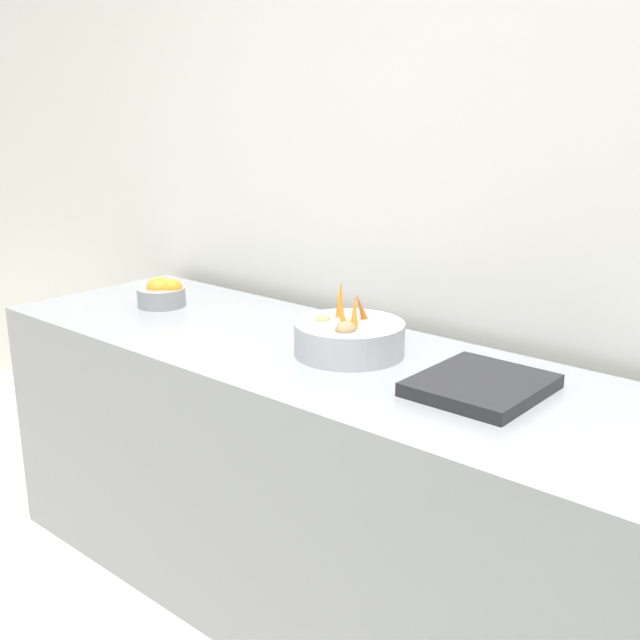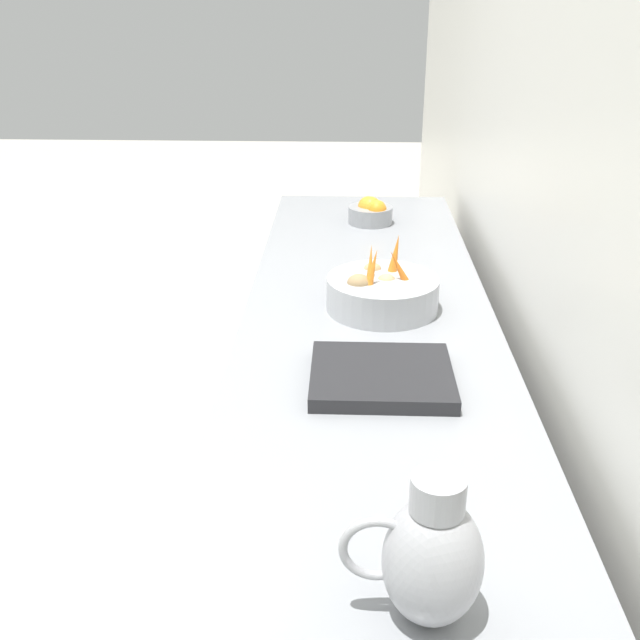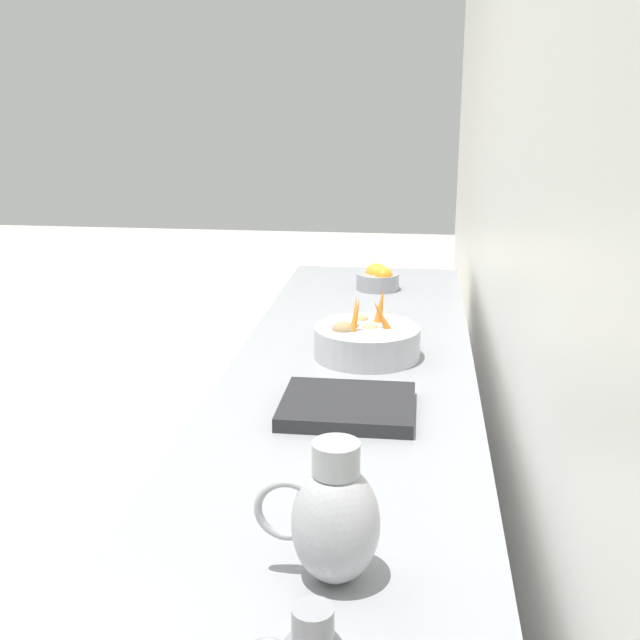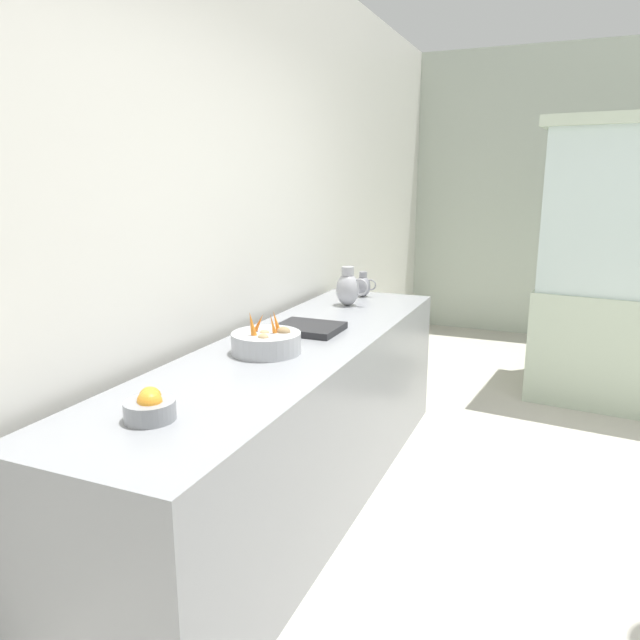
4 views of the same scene
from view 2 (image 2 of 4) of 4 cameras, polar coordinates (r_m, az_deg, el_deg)
The scene contains 5 objects.
prep_counter at distance 2.26m, azimuth 3.52°, elevation -11.36°, with size 0.73×2.97×0.87m, color gray.
vegetable_colander at distance 2.20m, azimuth 4.74°, elevation 2.08°, with size 0.33×0.33×0.21m.
orange_bowl at distance 3.02m, azimuth 3.93°, elevation 8.22°, with size 0.18×0.18×0.11m.
metal_pitcher_tall at distance 1.16m, azimuth 8.43°, elevation -17.35°, with size 0.21×0.15×0.25m.
counter_sink_basin at distance 1.81m, azimuth 4.70°, elevation -4.28°, with size 0.34×0.30×0.04m, color #232326.
Camera 2 is at (-1.41, 1.88, 1.75)m, focal length 42.12 mm.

